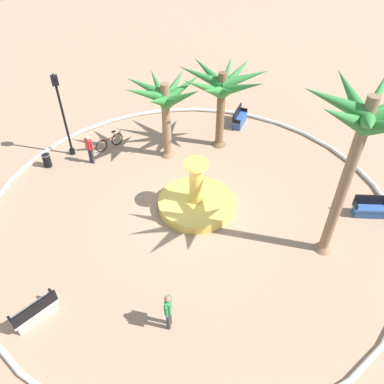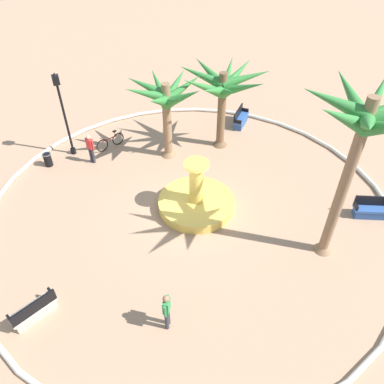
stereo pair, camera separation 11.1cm
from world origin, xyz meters
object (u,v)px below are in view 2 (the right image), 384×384
at_px(palm_tree_by_curb, 364,131).
at_px(trash_bin, 48,159).
at_px(lamppost, 63,109).
at_px(person_cyclist_helmet, 90,147).
at_px(bicycle_red_frame, 110,142).
at_px(person_cyclist_photo, 167,310).
at_px(bench_west, 34,311).
at_px(fountain, 196,202).
at_px(bench_east, 241,119).
at_px(palm_tree_near_fountain, 166,100).
at_px(bench_north, 372,210).
at_px(palm_tree_mid_plaza, 223,87).

distance_m(palm_tree_by_curb, trash_bin, 14.99).
relative_size(lamppost, person_cyclist_helmet, 2.77).
distance_m(bicycle_red_frame, person_cyclist_photo, 11.34).
height_order(bench_west, person_cyclist_helmet, person_cyclist_helmet).
bearing_deg(bicycle_red_frame, person_cyclist_photo, 88.11).
xyz_separation_m(fountain, bench_east, (-5.11, -5.83, 0.00)).
bearing_deg(palm_tree_near_fountain, fountain, 88.57).
height_order(bench_east, bench_north, same).
bearing_deg(bench_east, palm_tree_near_fountain, 16.12).
xyz_separation_m(palm_tree_by_curb, lamppost, (8.60, -10.57, -2.99)).
xyz_separation_m(bicycle_red_frame, person_cyclist_helmet, (1.16, 0.99, 0.54)).
distance_m(palm_tree_near_fountain, bench_north, 10.75).
bearing_deg(bench_north, palm_tree_mid_plaza, -62.45).
height_order(fountain, bench_east, fountain).
relative_size(fountain, bench_east, 2.28).
bearing_deg(person_cyclist_photo, bench_west, -24.84).
xyz_separation_m(bench_east, bench_west, (12.32, 9.06, 0.00)).
bearing_deg(person_cyclist_photo, bicycle_red_frame, -91.89).
bearing_deg(bench_north, palm_tree_near_fountain, -47.84).
bearing_deg(person_cyclist_helmet, palm_tree_near_fountain, 168.73).
relative_size(fountain, bicycle_red_frame, 2.11).
relative_size(palm_tree_near_fountain, trash_bin, 5.97).
xyz_separation_m(bicycle_red_frame, person_cyclist_photo, (0.37, 11.32, 0.57)).
height_order(bench_north, lamppost, lamppost).
relative_size(fountain, bench_north, 2.07).
xyz_separation_m(fountain, trash_bin, (6.01, -5.69, 0.04)).
height_order(palm_tree_near_fountain, trash_bin, palm_tree_near_fountain).
relative_size(bench_west, bench_north, 1.00).
distance_m(person_cyclist_helmet, person_cyclist_photo, 10.36).
height_order(palm_tree_mid_plaza, person_cyclist_helmet, palm_tree_mid_plaza).
distance_m(palm_tree_by_curb, bench_east, 11.43).
bearing_deg(trash_bin, bench_west, 82.35).
bearing_deg(lamppost, palm_tree_mid_plaza, 165.32).
height_order(fountain, person_cyclist_helmet, fountain).
bearing_deg(person_cyclist_photo, bench_east, -126.53).
distance_m(fountain, person_cyclist_photo, 6.02).
distance_m(bench_north, lamppost, 15.35).
bearing_deg(bicycle_red_frame, palm_tree_mid_plaza, 162.24).
height_order(fountain, trash_bin, fountain).
distance_m(bench_east, lamppost, 10.07).
xyz_separation_m(fountain, palm_tree_by_curb, (-3.93, 4.22, 5.32)).
bearing_deg(lamppost, person_cyclist_photo, 98.11).
height_order(palm_tree_mid_plaza, bench_west, palm_tree_mid_plaza).
height_order(palm_tree_near_fountain, bench_west, palm_tree_near_fountain).
xyz_separation_m(bench_east, bench_north, (-1.94, 9.11, 0.00)).
bearing_deg(bicycle_red_frame, palm_tree_by_curb, 122.42).
distance_m(trash_bin, person_cyclist_photo, 11.26).
relative_size(bench_east, bench_north, 0.91).
distance_m(bench_east, bench_west, 15.29).
bearing_deg(bicycle_red_frame, person_cyclist_helmet, 40.48).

